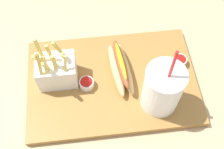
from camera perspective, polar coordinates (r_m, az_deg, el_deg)
name	(u,v)px	position (r m, az deg, el deg)	size (l,w,h in m)	color
ground_plane	(112,85)	(0.81, 0.00, -2.14)	(2.40, 2.40, 0.02)	tan
food_tray	(112,82)	(0.79, 0.00, -1.46)	(0.46, 0.30, 0.02)	olive
soda_cup	(162,89)	(0.70, 9.91, -2.82)	(0.10, 0.10, 0.22)	white
fries_basket	(57,70)	(0.76, -10.87, 0.79)	(0.10, 0.08, 0.15)	white
hot_dog_1	(121,68)	(0.77, 1.71, 1.36)	(0.07, 0.17, 0.07)	#DBB775
ketchup_cup_1	(87,83)	(0.77, -5.04, -1.77)	(0.04, 0.04, 0.02)	white
ketchup_cup_2	(180,61)	(0.82, 13.25, 2.63)	(0.04, 0.04, 0.02)	white
ketchup_cup_3	(163,75)	(0.79, 10.00, -0.07)	(0.03, 0.03, 0.02)	white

